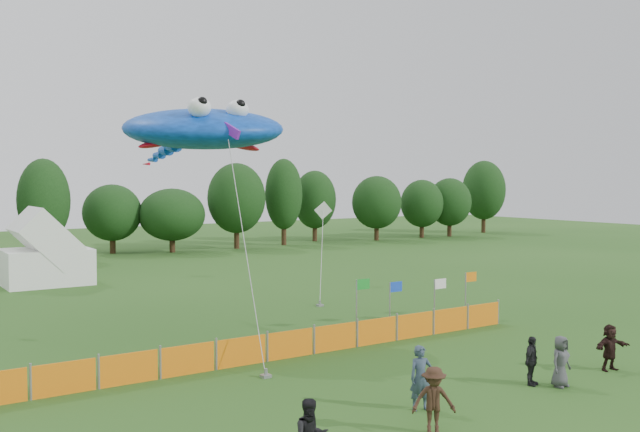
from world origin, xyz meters
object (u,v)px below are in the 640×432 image
tent_right (46,255)px  stingray_kite (200,130)px  barrier_fence (290,344)px  spectator_e (561,361)px  spectator_a (421,378)px  spectator_f (610,347)px  spectator_d (531,361)px  spectator_c (434,401)px

tent_right → stingray_kite: (2.14, -18.23, 6.73)m
tent_right → barrier_fence: 24.05m
spectator_e → barrier_fence: bearing=118.1°
spectator_a → spectator_f: bearing=14.3°
spectator_a → spectator_d: bearing=15.9°
spectator_c → tent_right: bearing=124.7°
spectator_d → stingray_kite: size_ratio=0.10×
tent_right → stingray_kite: stingray_kite is taller
tent_right → spectator_f: size_ratio=3.23×
spectator_f → spectator_e: bearing=-165.5°
barrier_fence → spectator_f: spectator_f is taller
barrier_fence → stingray_kite: stingray_kite is taller
barrier_fence → spectator_c: 8.74m
spectator_d → stingray_kite: stingray_kite is taller
spectator_a → spectator_e: (5.17, -0.74, -0.11)m
spectator_a → spectator_e: size_ratio=1.14×
tent_right → barrier_fence: bearing=-82.5°
spectator_e → stingray_kite: bearing=109.3°
spectator_a → spectator_e: 5.23m
barrier_fence → spectator_a: spectator_a is taller
spectator_a → spectator_c: size_ratio=1.05×
barrier_fence → spectator_e: (5.18, -7.80, 0.31)m
spectator_d → stingray_kite: bearing=93.0°
spectator_c → spectator_f: spectator_c is taller
tent_right → spectator_a: 31.04m
barrier_fence → stingray_kite: 9.84m
spectator_f → stingray_kite: size_ratio=0.10×
tent_right → spectator_e: size_ratio=3.17×
spectator_e → spectator_f: spectator_e is taller
spectator_a → stingray_kite: bearing=111.9°
barrier_fence → spectator_e: size_ratio=13.56×
spectator_a → tent_right: bearing=113.2°
stingray_kite → spectator_a: bearing=-85.5°
tent_right → spectator_a: tent_right is taller
tent_right → spectator_c: (2.13, -32.48, -0.95)m
tent_right → barrier_fence: tent_right is taller
spectator_a → spectator_c: bearing=-104.5°
stingray_kite → barrier_fence: bearing=-80.0°
spectator_a → spectator_d: 4.54m
spectator_f → stingray_kite: stingray_kite is taller
barrier_fence → spectator_d: size_ratio=14.06×
spectator_d → spectator_e: spectator_e is taller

